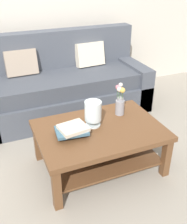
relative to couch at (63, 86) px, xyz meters
The scene contains 7 objects.
ground_plane 1.08m from the couch, 96.20° to the right, with size 10.00×10.00×0.00m, color gray.
back_wall 1.18m from the couch, 99.78° to the left, with size 6.40×0.12×2.70m, color beige.
couch is the anchor object (origin of this frame).
coffee_table 1.31m from the couch, 91.66° to the right, with size 1.19×0.83×0.46m.
book_stack_main 1.36m from the couch, 103.26° to the right, with size 0.31×0.25×0.10m.
glass_hurricane_vase 1.26m from the couch, 93.46° to the right, with size 0.16×0.16×0.25m.
flower_pitcher 1.19m from the couch, 76.87° to the right, with size 0.10×0.11×0.34m.
Camera 1 is at (-0.82, -2.28, 1.82)m, focal length 43.25 mm.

